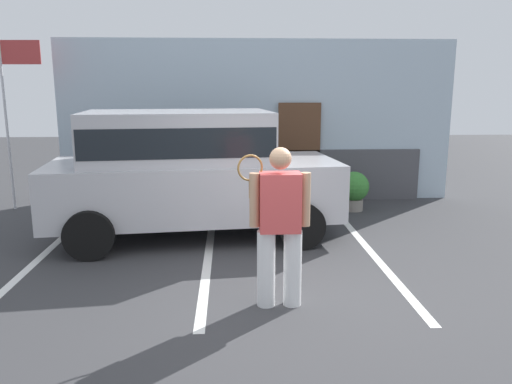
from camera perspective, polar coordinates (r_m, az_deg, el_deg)
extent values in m
plane|color=#38383A|center=(5.90, 3.24, -12.44)|extent=(40.00, 40.00, 0.00)
cube|color=silver|center=(7.77, -23.86, -7.38)|extent=(0.12, 4.40, 0.01)
cube|color=silver|center=(7.27, -5.50, -7.68)|extent=(0.12, 4.40, 0.01)
cube|color=silver|center=(7.56, 13.38, -7.18)|extent=(0.12, 4.40, 0.01)
cube|color=silver|center=(10.89, 0.18, 8.04)|extent=(8.36, 0.30, 3.40)
cube|color=#4C4C51|center=(10.83, 0.24, 1.88)|extent=(7.02, 0.10, 1.10)
cube|color=brown|center=(10.82, 4.90, 4.50)|extent=(0.90, 0.06, 2.10)
cube|color=#B7B7BC|center=(8.27, -6.92, 0.43)|extent=(4.77, 2.37, 0.90)
cube|color=#B7B7BC|center=(8.14, -8.84, 6.25)|extent=(3.07, 2.06, 0.80)
cube|color=black|center=(8.14, -8.84, 6.11)|extent=(3.01, 2.07, 0.44)
cylinder|color=black|center=(9.47, 2.32, -0.76)|extent=(0.74, 0.33, 0.72)
cylinder|color=black|center=(7.67, 5.13, -3.82)|extent=(0.74, 0.33, 0.72)
cylinder|color=black|center=(9.37, -16.61, -1.39)|extent=(0.74, 0.33, 0.72)
cylinder|color=black|center=(7.55, -18.41, -4.65)|extent=(0.74, 0.33, 0.72)
cylinder|color=white|center=(5.70, 4.16, -8.61)|extent=(0.20, 0.20, 0.87)
cylinder|color=white|center=(5.67, 1.15, -8.69)|extent=(0.20, 0.20, 0.87)
cube|color=#E04C4C|center=(5.46, 2.74, -1.17)|extent=(0.44, 0.28, 0.65)
sphere|color=tan|center=(5.38, 2.79, 3.83)|extent=(0.24, 0.24, 0.24)
cylinder|color=tan|center=(5.49, 5.63, -0.85)|extent=(0.11, 0.11, 0.59)
cylinder|color=tan|center=(5.44, -0.17, -0.92)|extent=(0.11, 0.11, 0.59)
torus|color=olive|center=(5.42, -0.67, 2.77)|extent=(0.29, 0.11, 0.29)
cylinder|color=olive|center=(5.46, -0.67, 0.33)|extent=(0.03, 0.03, 0.20)
cylinder|color=gray|center=(10.23, 10.98, -1.41)|extent=(0.38, 0.38, 0.23)
sphere|color=#387F33|center=(10.15, 11.06, 0.62)|extent=(0.59, 0.59, 0.59)
cylinder|color=silver|center=(11.08, -26.44, 6.74)|extent=(0.05, 0.05, 3.35)
cube|color=#B23838|center=(10.92, -25.15, 14.17)|extent=(0.75, 0.06, 0.45)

